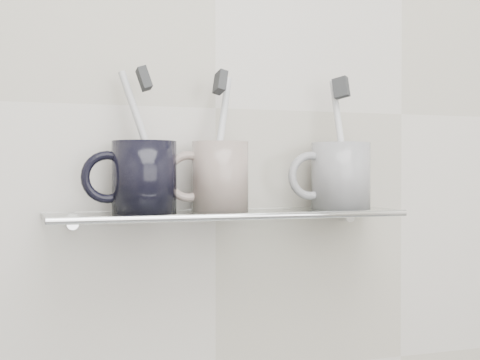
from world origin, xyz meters
name	(u,v)px	position (x,y,z in m)	size (l,w,h in m)	color
wall_back	(216,108)	(0.00, 1.10, 1.25)	(2.50, 2.50, 0.00)	beige
shelf_glass	(229,214)	(0.00, 1.04, 1.10)	(0.50, 0.12, 0.01)	silver
shelf_rail	(242,217)	(0.00, 0.98, 1.10)	(0.01, 0.01, 0.50)	silver
bracket_left	(72,223)	(-0.21, 1.09, 1.09)	(0.02, 0.02, 0.03)	silver
bracket_right	(346,216)	(0.21, 1.09, 1.09)	(0.02, 0.02, 0.03)	silver
mug_left	(144,177)	(-0.12, 1.04, 1.15)	(0.09, 0.09, 0.10)	black
mug_left_handle	(107,177)	(-0.17, 1.04, 1.15)	(0.07, 0.07, 0.01)	black
toothbrush_left	(144,138)	(-0.12, 1.04, 1.20)	(0.01, 0.01, 0.19)	silver
bristles_left	(144,79)	(-0.12, 1.04, 1.28)	(0.01, 0.02, 0.03)	#2C2E30
mug_center	(220,176)	(-0.01, 1.04, 1.15)	(0.08, 0.08, 0.10)	silver
mug_center_handle	(189,177)	(-0.06, 1.04, 1.15)	(0.07, 0.07, 0.01)	silver
toothbrush_center	(220,139)	(-0.01, 1.04, 1.20)	(0.01, 0.01, 0.19)	silver
bristles_center	(220,82)	(-0.01, 1.04, 1.28)	(0.01, 0.02, 0.03)	#2C2E30
mug_right	(341,176)	(0.18, 1.04, 1.15)	(0.09, 0.09, 0.10)	silver
mug_right_handle	(311,176)	(0.13, 1.04, 1.15)	(0.07, 0.07, 0.01)	silver
toothbrush_right	(341,141)	(0.18, 1.04, 1.20)	(0.01, 0.01, 0.19)	silver
bristles_right	(341,88)	(0.18, 1.04, 1.28)	(0.01, 0.02, 0.03)	#2C2E30
chrome_cap	(355,204)	(0.20, 1.04, 1.11)	(0.04, 0.04, 0.01)	silver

